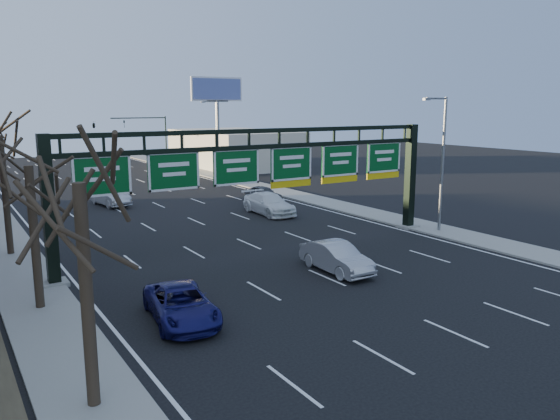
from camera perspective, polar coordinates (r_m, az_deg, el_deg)
ground at (r=26.05m, az=7.55°, el=-8.16°), size 160.00×160.00×0.00m
sidewalk_left at (r=39.83m, az=-27.09°, el=-2.51°), size 3.00×120.00×0.12m
sidewalk_right at (r=49.00m, az=4.11°, el=0.97°), size 3.00×120.00×0.12m
lane_markings at (r=42.79m, az=-9.83°, el=-0.68°), size 21.60×120.00×0.01m
sign_gantry at (r=31.49m, az=-1.37°, el=3.89°), size 24.60×1.20×7.20m
building_right_distant at (r=77.85m, az=-4.78°, el=6.43°), size 12.00×20.00×5.00m
tree_near at (r=15.17m, az=-20.54°, el=6.54°), size 3.60×3.60×8.86m
tree_gantry at (r=24.05m, az=-25.01°, el=6.67°), size 3.60×3.60×8.48m
streetlight_near at (r=37.85m, az=16.52°, el=5.31°), size 2.15×0.22×9.00m
streetlight_far at (r=65.39m, az=-6.62°, el=7.83°), size 2.15×0.22×9.00m
billboard_right at (r=70.89m, az=-6.60°, el=11.28°), size 7.00×0.50×12.00m
traffic_signal_mast at (r=76.97m, az=-16.17°, el=8.23°), size 10.16×0.54×7.00m
car_blue_suv at (r=22.30m, az=-10.28°, el=-9.68°), size 2.96×5.23×1.38m
car_silver_sedan at (r=28.34m, az=5.89°, el=-4.94°), size 1.69×4.65×1.52m
car_white_wagon at (r=43.14m, az=-1.17°, el=0.67°), size 2.36×5.68×1.64m
car_grey_far at (r=49.13m, az=-1.74°, el=1.74°), size 2.22×4.15×1.34m
car_silver_distant at (r=49.00m, az=-17.35°, el=1.40°), size 2.50×5.18×1.64m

